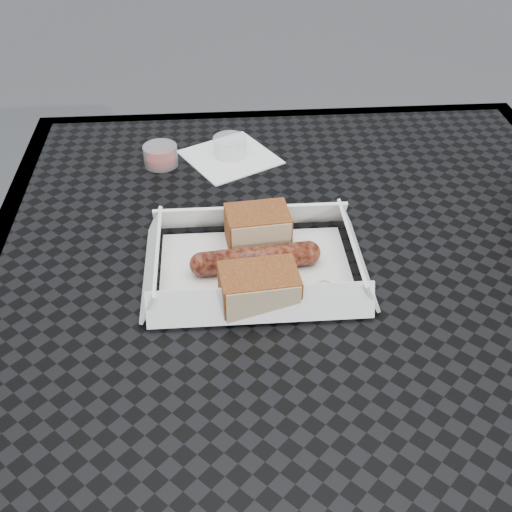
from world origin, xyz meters
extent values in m
cube|color=black|center=(0.00, 0.00, 0.74)|extent=(0.80, 0.80, 0.01)
cube|color=black|center=(0.00, 0.39, 0.73)|extent=(0.80, 0.03, 0.03)
cylinder|color=black|center=(-0.35, 0.35, 0.36)|extent=(0.03, 0.03, 0.73)
cylinder|color=black|center=(0.35, 0.35, 0.36)|extent=(0.03, 0.03, 0.73)
cube|color=white|center=(-0.07, -0.03, 0.75)|extent=(0.22, 0.15, 0.00)
cylinder|color=maroon|center=(-0.07, -0.03, 0.76)|extent=(0.13, 0.04, 0.03)
sphere|color=maroon|center=(-0.01, -0.02, 0.76)|extent=(0.03, 0.03, 0.03)
sphere|color=maroon|center=(-0.13, -0.04, 0.76)|extent=(0.03, 0.03, 0.03)
cube|color=brown|center=(-0.06, 0.02, 0.77)|extent=(0.08, 0.06, 0.05)
cube|color=brown|center=(-0.07, -0.09, 0.77)|extent=(0.09, 0.06, 0.04)
cylinder|color=#D44F09|center=(-0.01, -0.08, 0.75)|extent=(0.02, 0.02, 0.00)
torus|color=white|center=(0.00, -0.09, 0.75)|extent=(0.02, 0.02, 0.00)
cube|color=#B2D17F|center=(0.00, -0.08, 0.75)|extent=(0.02, 0.02, 0.00)
cube|color=white|center=(-0.09, 0.24, 0.75)|extent=(0.16, 0.16, 0.00)
cylinder|color=maroon|center=(-0.19, 0.23, 0.76)|extent=(0.05, 0.05, 0.03)
cylinder|color=silver|center=(-0.09, 0.25, 0.76)|extent=(0.05, 0.05, 0.03)
camera|label=1|loc=(-0.11, -0.61, 1.22)|focal=45.00mm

